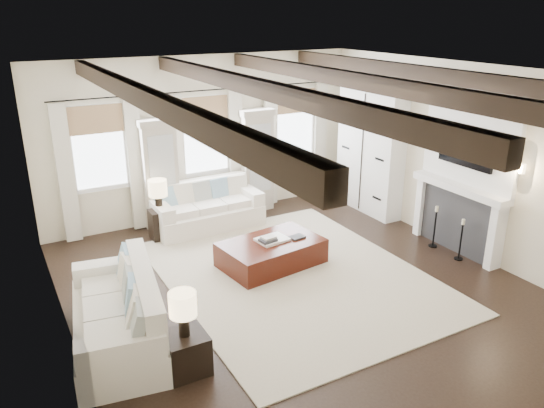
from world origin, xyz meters
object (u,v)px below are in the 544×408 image
sofa_back (206,209)px  ottoman (271,253)px  side_table_front (186,353)px  side_table_back (160,224)px  sofa_left (122,315)px

sofa_back → ottoman: 2.11m
sofa_back → side_table_front: sofa_back is taller
side_table_front → ottoman: bearing=41.2°
side_table_back → ottoman: bearing=-56.9°
ottoman → side_table_front: 2.92m
sofa_left → side_table_front: bearing=-61.7°
sofa_back → sofa_left: size_ratio=0.89×
sofa_left → side_table_back: 3.26m
ottoman → side_table_back: size_ratio=2.91×
sofa_left → side_table_back: bearing=64.0°
ottoman → side_table_front: size_ratio=3.34×
sofa_back → sofa_left: sofa_left is taller
ottoman → side_table_back: side_table_back is taller
sofa_left → side_table_back: size_ratio=4.21×
sofa_back → ottoman: bearing=-81.8°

